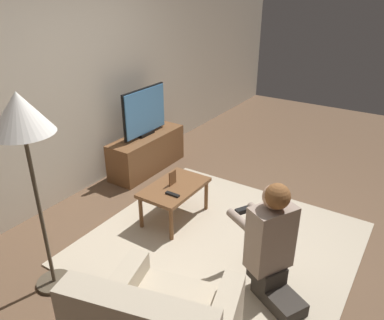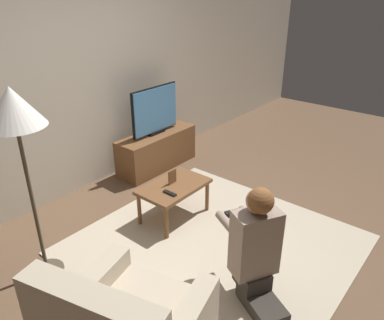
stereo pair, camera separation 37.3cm
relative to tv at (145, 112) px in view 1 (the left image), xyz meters
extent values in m
plane|color=brown|center=(-0.86, -1.60, -0.79)|extent=(10.00, 10.00, 0.00)
cube|color=beige|center=(-0.86, 0.33, 0.51)|extent=(10.00, 0.06, 2.60)
cube|color=#BCAD93|center=(-0.86, -1.60, -0.78)|extent=(2.26, 2.34, 0.02)
cube|color=brown|center=(0.00, 0.00, -0.55)|extent=(1.14, 0.38, 0.48)
cube|color=black|center=(0.00, 0.00, -0.29)|extent=(0.26, 0.08, 0.04)
cube|color=black|center=(0.00, 0.00, 0.01)|extent=(0.76, 0.03, 0.59)
cube|color=#4C8CC6|center=(0.00, 0.00, 0.01)|extent=(0.73, 0.04, 0.56)
cube|color=brown|center=(-0.76, -0.99, -0.42)|extent=(0.72, 0.45, 0.04)
cylinder|color=brown|center=(-1.08, -1.18, -0.61)|extent=(0.04, 0.04, 0.36)
cylinder|color=brown|center=(-0.44, -1.18, -0.61)|extent=(0.04, 0.04, 0.36)
cylinder|color=brown|center=(-1.08, -0.80, -0.61)|extent=(0.04, 0.04, 0.36)
cylinder|color=brown|center=(-0.44, -0.80, -0.61)|extent=(0.04, 0.04, 0.36)
cylinder|color=#4C4233|center=(-2.07, -0.70, -0.78)|extent=(0.28, 0.28, 0.03)
cylinder|color=#4C4233|center=(-2.07, -0.70, 0.01)|extent=(0.03, 0.03, 1.55)
cone|color=silver|center=(-2.07, -0.70, 0.69)|extent=(0.43, 0.43, 0.29)
cube|color=#332D28|center=(-1.27, -2.33, -0.72)|extent=(0.39, 0.47, 0.11)
cube|color=#332D28|center=(-1.19, -2.19, -0.60)|extent=(0.31, 0.32, 0.14)
cube|color=gray|center=(-1.19, -2.19, -0.26)|extent=(0.39, 0.34, 0.52)
sphere|color=tan|center=(-1.19, -2.19, 0.09)|extent=(0.19, 0.19, 0.19)
sphere|color=brown|center=(-1.20, -2.21, 0.10)|extent=(0.19, 0.19, 0.19)
cube|color=black|center=(-1.02, -1.87, -0.24)|extent=(0.13, 0.10, 0.04)
cylinder|color=gray|center=(-0.98, -2.02, -0.24)|extent=(0.21, 0.30, 0.07)
cylinder|color=gray|center=(-1.16, -1.92, -0.24)|extent=(0.21, 0.30, 0.07)
cube|color=brown|center=(-0.74, -0.96, -0.32)|extent=(0.11, 0.01, 0.15)
cube|color=black|center=(-0.91, -1.08, -0.39)|extent=(0.04, 0.15, 0.02)
camera|label=1|loc=(-3.42, -2.94, 1.46)|focal=35.00mm
camera|label=2|loc=(-3.20, -3.24, 1.46)|focal=35.00mm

